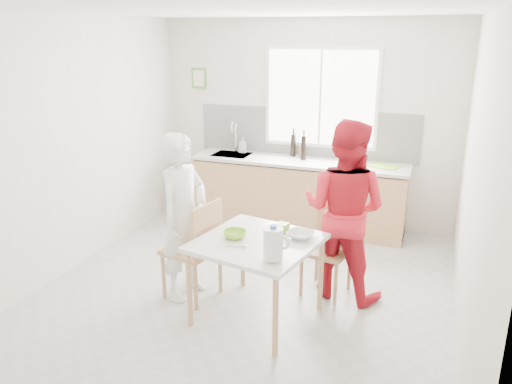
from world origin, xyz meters
TOP-DOWN VIEW (x-y plane):
  - ground at (0.00, 0.00)m, footprint 4.50×4.50m
  - room_shell at (0.00, 0.00)m, footprint 4.50×4.50m
  - window at (0.20, 2.23)m, footprint 1.50×0.06m
  - backsplash at (0.00, 2.24)m, footprint 3.00×0.02m
  - picture_frame at (-1.55, 2.23)m, footprint 0.22×0.03m
  - kitchen_counter at (-0.00, 1.95)m, footprint 2.84×0.64m
  - dining_table at (0.27, -0.39)m, footprint 1.16×1.16m
  - chair_left at (-0.39, -0.25)m, footprint 0.54×0.54m
  - chair_far at (0.77, 0.35)m, footprint 0.50×0.50m
  - person_white at (-0.54, -0.22)m, footprint 0.50×0.66m
  - person_red at (0.90, 0.33)m, footprint 0.97×0.82m
  - bowl_green at (0.06, -0.40)m, footprint 0.25×0.25m
  - bowl_white at (0.61, -0.20)m, footprint 0.28×0.28m
  - milk_jug at (0.53, -0.72)m, footprint 0.22×0.16m
  - green_box at (0.42, -0.13)m, footprint 0.12×0.12m
  - spoon at (0.15, -0.59)m, footprint 0.16×0.04m
  - cutting_board at (1.09, 1.98)m, footprint 0.41×0.35m
  - wine_bottle_a at (0.05, 1.99)m, footprint 0.07×0.07m
  - wine_bottle_b at (-0.13, 2.14)m, footprint 0.07×0.07m
  - jar_amber at (-0.00, 2.09)m, footprint 0.06×0.06m
  - soap_bottle at (-0.85, 2.11)m, footprint 0.11×0.11m

SIDE VIEW (x-z plane):
  - ground at x=0.00m, z-range 0.00..0.00m
  - kitchen_counter at x=0.00m, z-range -0.27..1.10m
  - chair_far at x=0.77m, z-range 0.05..0.97m
  - chair_left at x=-0.39m, z-range 0.05..1.05m
  - dining_table at x=0.27m, z-range 0.30..1.06m
  - spoon at x=0.15m, z-range 0.76..0.78m
  - bowl_white at x=0.61m, z-range 0.76..0.82m
  - bowl_green at x=0.06m, z-range 0.76..0.82m
  - green_box at x=0.42m, z-range 0.76..0.85m
  - person_white at x=-0.54m, z-range 0.00..1.64m
  - person_red at x=0.90m, z-range 0.00..1.76m
  - milk_jug at x=0.53m, z-range 0.77..1.05m
  - cutting_board at x=1.09m, z-range 0.92..0.93m
  - jar_amber at x=0.00m, z-range 0.92..1.08m
  - soap_bottle at x=-0.85m, z-range 0.92..1.13m
  - wine_bottle_b at x=-0.13m, z-range 0.92..1.22m
  - wine_bottle_a at x=0.05m, z-range 0.92..1.24m
  - backsplash at x=0.00m, z-range 0.90..1.55m
  - room_shell at x=0.00m, z-range -0.61..3.89m
  - window at x=0.20m, z-range 1.05..2.35m
  - picture_frame at x=-1.55m, z-range 1.76..2.04m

